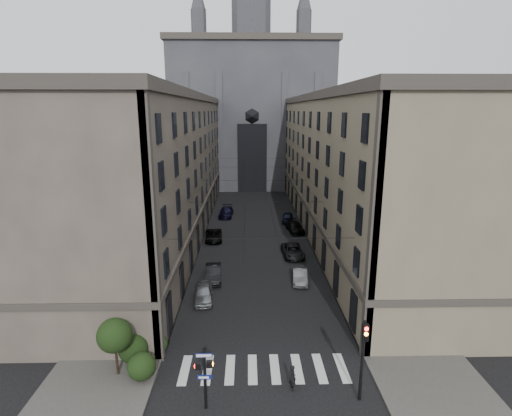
{
  "coord_description": "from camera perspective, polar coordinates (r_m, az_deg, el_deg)",
  "views": [
    {
      "loc": [
        -1.03,
        -18.24,
        16.84
      ],
      "look_at": [
        -0.35,
        12.62,
        9.2
      ],
      "focal_mm": 28.0,
      "sensor_mm": 36.0,
      "label": 1
    }
  ],
  "objects": [
    {
      "name": "car_right_midfar",
      "position": [
        56.69,
        5.57,
        -2.7
      ],
      "size": [
        2.56,
        5.0,
        1.39
      ],
      "primitive_type": "imported",
      "rotation": [
        0.0,
        0.0,
        0.13
      ],
      "color": "black",
      "rests_on": "ground"
    },
    {
      "name": "zebra_crossing",
      "position": [
        28.72,
        1.11,
        -21.99
      ],
      "size": [
        11.0,
        3.2,
        0.01
      ],
      "primitive_type": "cube",
      "color": "beige",
      "rests_on": "ground"
    },
    {
      "name": "traffic_light_right",
      "position": [
        25.18,
        15.07,
        -19.18
      ],
      "size": [
        0.34,
        0.5,
        5.2
      ],
      "color": "black",
      "rests_on": "ground"
    },
    {
      "name": "sidewalk_right",
      "position": [
        57.93,
        10.28,
        -3.14
      ],
      "size": [
        7.0,
        80.0,
        0.15
      ],
      "primitive_type": "cube",
      "color": "#383533",
      "rests_on": "ground"
    },
    {
      "name": "car_left_midfar",
      "position": [
        53.04,
        -6.07,
        -3.93
      ],
      "size": [
        2.51,
        4.89,
        1.32
      ],
      "primitive_type": "imported",
      "rotation": [
        0.0,
        0.0,
        0.07
      ],
      "color": "black",
      "rests_on": "ground"
    },
    {
      "name": "car_left_midnear",
      "position": [
        41.08,
        -6.11,
        -9.25
      ],
      "size": [
        1.85,
        4.57,
        1.47
      ],
      "primitive_type": "imported",
      "rotation": [
        0.0,
        0.0,
        0.07
      ],
      "color": "black",
      "rests_on": "ground"
    },
    {
      "name": "gothic_tower",
      "position": [
        93.21,
        -0.66,
        14.5
      ],
      "size": [
        35.0,
        23.0,
        58.0
      ],
      "color": "#2D2D33",
      "rests_on": "ground"
    },
    {
      "name": "car_left_near",
      "position": [
        37.17,
        -7.53,
        -11.94
      ],
      "size": [
        2.1,
        4.32,
        1.42
      ],
      "primitive_type": "imported",
      "rotation": [
        0.0,
        0.0,
        0.1
      ],
      "color": "gray",
      "rests_on": "ground"
    },
    {
      "name": "pedestrian",
      "position": [
        26.74,
        5.25,
        -22.94
      ],
      "size": [
        0.59,
        0.71,
        1.66
      ],
      "primitive_type": "imported",
      "rotation": [
        0.0,
        0.0,
        1.94
      ],
      "color": "black",
      "rests_on": "ground"
    },
    {
      "name": "car_right_near",
      "position": [
        40.74,
        6.3,
        -9.58
      ],
      "size": [
        1.78,
        4.12,
        1.32
      ],
      "primitive_type": "imported",
      "rotation": [
        0.0,
        0.0,
        -0.1
      ],
      "color": "slate",
      "rests_on": "ground"
    },
    {
      "name": "sidewalk_left",
      "position": [
        57.55,
        -10.7,
        -3.27
      ],
      "size": [
        7.0,
        80.0,
        0.15
      ],
      "primitive_type": "cube",
      "color": "#383533",
      "rests_on": "ground"
    },
    {
      "name": "shrub_cluster",
      "position": [
        28.73,
        -17.5,
        -18.36
      ],
      "size": [
        3.9,
        4.4,
        3.9
      ],
      "color": "black",
      "rests_on": "sidewalk_left"
    },
    {
      "name": "tram_wires",
      "position": [
        54.73,
        -0.17,
        3.82
      ],
      "size": [
        14.0,
        60.0,
        0.43
      ],
      "color": "black",
      "rests_on": "ground"
    },
    {
      "name": "car_right_midnear",
      "position": [
        47.3,
        5.26,
        -6.12
      ],
      "size": [
        2.54,
        5.04,
        1.37
      ],
      "primitive_type": "imported",
      "rotation": [
        0.0,
        0.0,
        0.06
      ],
      "color": "black",
      "rests_on": "ground"
    },
    {
      "name": "car_right_far",
      "position": [
        61.4,
        4.54,
        -1.38
      ],
      "size": [
        2.13,
        4.21,
        1.38
      ],
      "primitive_type": "imported",
      "rotation": [
        0.0,
        0.0,
        -0.13
      ],
      "color": "black",
      "rests_on": "ground"
    },
    {
      "name": "car_left_far",
      "position": [
        64.47,
        -4.29,
        -0.58
      ],
      "size": [
        2.37,
        5.27,
        1.5
      ],
      "primitive_type": "imported",
      "rotation": [
        0.0,
        0.0,
        -0.05
      ],
      "color": "black",
      "rests_on": "ground"
    },
    {
      "name": "building_right",
      "position": [
        56.63,
        13.62,
        5.92
      ],
      "size": [
        13.6,
        60.6,
        18.85
      ],
      "color": "brown",
      "rests_on": "ground"
    },
    {
      "name": "building_left",
      "position": [
        56.14,
        -14.1,
        5.82
      ],
      "size": [
        13.6,
        60.6,
        18.85
      ],
      "color": "#473F36",
      "rests_on": "ground"
    },
    {
      "name": "pedestrian_signal_left",
      "position": [
        24.63,
        -7.36,
        -22.34
      ],
      "size": [
        1.02,
        0.38,
        4.0
      ],
      "color": "black",
      "rests_on": "ground"
    }
  ]
}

